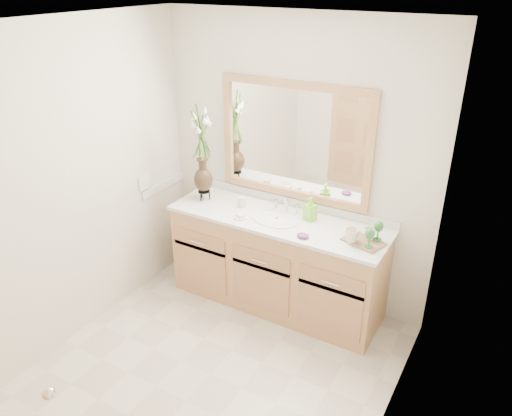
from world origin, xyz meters
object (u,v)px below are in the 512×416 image
Objects in this scene: tumbler at (242,202)px; soap_bottle at (310,210)px; flower_vase at (201,141)px; tray at (363,242)px.

soap_bottle reaches higher than tumbler.
soap_bottle is at bearing 6.65° from flower_vase.
flower_vase is 0.61m from tumbler.
tumbler is at bearing -166.71° from tray.
tray is (1.47, -0.04, -0.53)m from flower_vase.
flower_vase is at bearing -164.05° from tray.
tray is (0.50, -0.15, -0.08)m from soap_bottle.
flower_vase reaches higher than tray.
tumbler is at bearing 6.70° from flower_vase.
soap_bottle reaches higher than tray.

